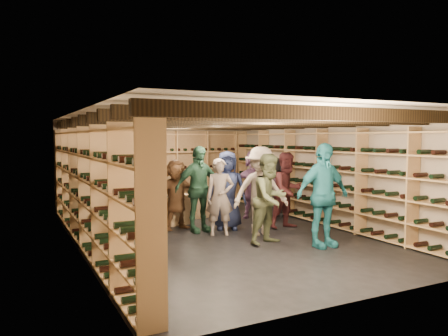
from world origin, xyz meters
name	(u,v)px	position (x,y,z in m)	size (l,w,h in m)	color
ground	(220,234)	(0.00, 0.00, 0.00)	(8.00, 8.00, 0.00)	black
walls	(220,175)	(0.00, 0.00, 1.20)	(5.52, 8.02, 2.40)	tan
ceiling	(220,115)	(0.00, 0.00, 2.40)	(5.50, 8.00, 0.01)	beige
ceiling_joists	(220,122)	(0.00, 0.00, 2.26)	(5.40, 7.12, 0.18)	black
wine_rack_left	(88,188)	(-2.57, 0.00, 1.08)	(0.32, 7.50, 2.15)	tan
wine_rack_right	(321,176)	(2.57, 0.00, 1.08)	(0.32, 7.50, 2.15)	tan
wine_rack_back	(160,169)	(0.00, 3.83, 1.07)	(4.70, 0.30, 2.15)	tan
crate_stack_left	(178,210)	(-0.41, 1.30, 0.34)	(0.55, 0.42, 0.68)	tan
crate_stack_right	(202,207)	(0.43, 1.91, 0.26)	(0.54, 0.40, 0.51)	tan
crate_loose	(229,206)	(1.59, 2.70, 0.09)	(0.50, 0.33, 0.17)	tan
person_0	(109,200)	(-2.18, 0.15, 0.83)	(0.81, 0.53, 1.65)	black
person_1	(148,215)	(-1.96, -1.61, 0.81)	(0.59, 0.39, 1.63)	black
person_2	(270,199)	(0.49, -1.12, 0.83)	(0.81, 0.63, 1.67)	#4C5335
person_3	(261,191)	(0.72, -0.41, 0.89)	(1.15, 0.66, 1.78)	#BFAA98
person_4	(323,195)	(1.20, -1.73, 0.93)	(1.09, 0.45, 1.86)	teal
person_5	(176,194)	(-0.61, 0.87, 0.75)	(1.39, 0.44, 1.50)	brown
person_6	(227,190)	(0.36, 0.37, 0.84)	(0.82, 0.53, 1.68)	#1D264A
person_7	(220,197)	(-0.03, -0.06, 0.77)	(0.56, 0.37, 1.54)	gray
person_8	(288,190)	(1.57, -0.11, 0.82)	(0.80, 0.62, 1.64)	#4A1D20
person_9	(137,204)	(-1.75, -0.20, 0.77)	(0.99, 0.57, 1.53)	beige
person_10	(198,189)	(-0.29, 0.42, 0.89)	(1.05, 0.44, 1.79)	#26513A
person_11	(255,184)	(1.58, 1.30, 0.83)	(1.55, 0.49, 1.67)	#7D5280
person_12	(274,186)	(2.13, 1.30, 0.74)	(0.73, 0.47, 1.49)	#303035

